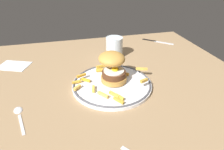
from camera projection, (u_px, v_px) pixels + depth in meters
ground_plane at (107, 88)px, 74.28cm from camera, size 111.47×101.14×4.00cm
dinner_plate at (112, 84)px, 71.53cm from camera, size 28.95×28.95×1.60cm
burger at (113, 66)px, 70.32cm from camera, size 12.29×12.85×10.58cm
fries_pile at (107, 80)px, 70.96cm from camera, size 29.08×26.88×2.86cm
water_glass at (114, 48)px, 92.32cm from camera, size 7.82×7.82×9.41cm
knife at (155, 41)px, 111.60cm from camera, size 14.50×13.02×0.70cm
spoon at (19, 112)px, 58.79cm from camera, size 5.19×13.27×0.90cm
napkin at (14, 66)px, 85.49cm from camera, size 15.24×13.25×0.40cm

